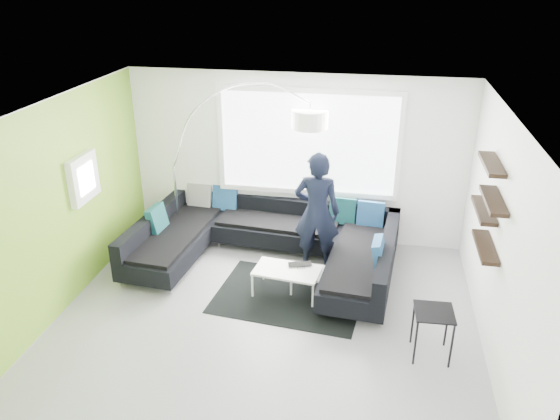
% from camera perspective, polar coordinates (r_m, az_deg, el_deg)
% --- Properties ---
extents(ground, '(5.50, 5.50, 0.00)m').
position_cam_1_polar(ground, '(7.39, -1.54, -11.39)').
color(ground, gray).
rests_on(ground, ground).
extents(room_shell, '(5.54, 5.04, 2.82)m').
position_cam_1_polar(room_shell, '(6.68, -1.03, 2.31)').
color(room_shell, white).
rests_on(room_shell, ground).
extents(sectional_sofa, '(4.06, 2.72, 0.84)m').
position_cam_1_polar(sectional_sofa, '(8.37, -1.59, -3.78)').
color(sectional_sofa, black).
rests_on(sectional_sofa, ground).
extents(rug, '(2.18, 1.68, 0.01)m').
position_cam_1_polar(rug, '(7.86, 0.97, -8.92)').
color(rug, black).
rests_on(rug, ground).
extents(coffee_table, '(1.26, 0.82, 0.39)m').
position_cam_1_polar(coffee_table, '(7.83, 2.42, -7.43)').
color(coffee_table, white).
rests_on(coffee_table, ground).
extents(arc_lamp, '(2.62, 1.27, 2.68)m').
position_cam_1_polar(arc_lamp, '(8.97, -11.07, 4.54)').
color(arc_lamp, white).
rests_on(arc_lamp, ground).
extents(side_table, '(0.47, 0.47, 0.62)m').
position_cam_1_polar(side_table, '(6.88, 15.55, -12.30)').
color(side_table, black).
rests_on(side_table, ground).
extents(person, '(0.69, 0.45, 1.87)m').
position_cam_1_polar(person, '(8.14, 3.87, -0.23)').
color(person, black).
rests_on(person, ground).
extents(laptop, '(0.45, 0.39, 0.03)m').
position_cam_1_polar(laptop, '(7.78, 2.14, -5.88)').
color(laptop, black).
rests_on(laptop, coffee_table).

